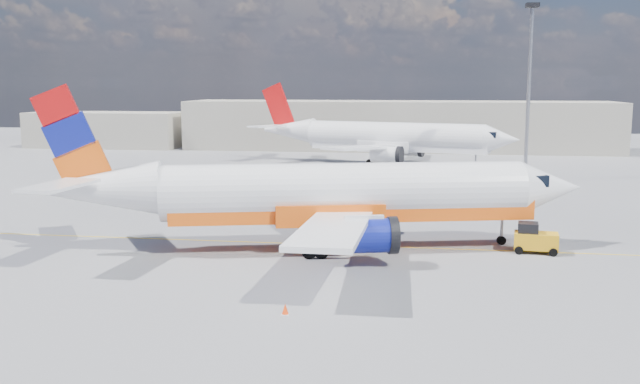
# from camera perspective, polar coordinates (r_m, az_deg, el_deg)

# --- Properties ---
(ground) EXTENTS (240.00, 240.00, 0.00)m
(ground) POSITION_cam_1_polar(r_m,az_deg,el_deg) (46.62, -4.22, -4.90)
(ground) COLOR slate
(ground) RESTS_ON ground
(taxi_line) EXTENTS (70.00, 0.15, 0.01)m
(taxi_line) POSITION_cam_1_polar(r_m,az_deg,el_deg) (49.47, -3.44, -4.09)
(taxi_line) COLOR yellow
(taxi_line) RESTS_ON ground
(terminal_main) EXTENTS (70.00, 14.00, 8.00)m
(terminal_main) POSITION_cam_1_polar(r_m,az_deg,el_deg) (119.46, 6.25, 5.32)
(terminal_main) COLOR #B6AF9D
(terminal_main) RESTS_ON ground
(terminal_annex) EXTENTS (26.00, 10.00, 6.00)m
(terminal_annex) POSITION_cam_1_polar(r_m,az_deg,el_deg) (128.87, -16.71, 4.80)
(terminal_annex) COLOR #B6AF9D
(terminal_annex) RESTS_ON ground
(main_jet) EXTENTS (36.41, 27.82, 10.99)m
(main_jet) POSITION_cam_1_polar(r_m,az_deg,el_deg) (47.00, 0.57, -0.21)
(main_jet) COLOR white
(main_jet) RESTS_ON ground
(second_jet) EXTENTS (36.56, 27.91, 11.05)m
(second_jet) POSITION_cam_1_polar(r_m,az_deg,el_deg) (96.51, 5.35, 4.35)
(second_jet) COLOR white
(second_jet) RESTS_ON ground
(gse_tug) EXTENTS (2.91, 1.98, 1.96)m
(gse_tug) POSITION_cam_1_polar(r_m,az_deg,el_deg) (48.47, 16.79, -3.60)
(gse_tug) COLOR black
(gse_tug) RESTS_ON ground
(traffic_cone) EXTENTS (0.39, 0.39, 0.54)m
(traffic_cone) POSITION_cam_1_polar(r_m,az_deg,el_deg) (34.48, -2.80, -9.36)
(traffic_cone) COLOR white
(traffic_cone) RESTS_ON ground
(floodlight_mast) EXTENTS (1.45, 1.45, 19.82)m
(floodlight_mast) POSITION_cam_1_polar(r_m,az_deg,el_deg) (85.39, 16.41, 8.98)
(floodlight_mast) COLOR gray
(floodlight_mast) RESTS_ON ground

